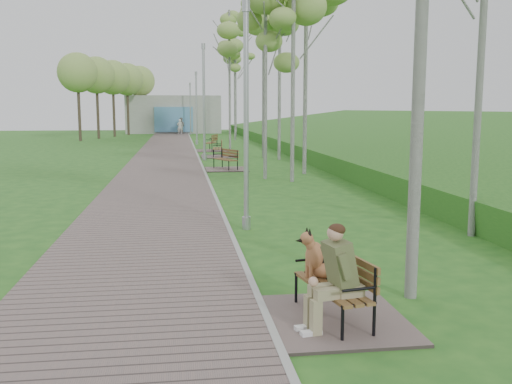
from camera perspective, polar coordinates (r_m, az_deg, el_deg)
The scene contains 22 objects.
ground at distance 12.55m, azimuth -2.75°, elevation -3.75°, with size 120.00×120.00×0.00m, color #255B1E.
walkway at distance 33.84m, azimuth -8.92°, elevation 3.82°, with size 3.50×67.00×0.04m, color #6E5D59.
kerb at distance 33.85m, azimuth -5.95°, elevation 3.89°, with size 0.10×67.00×0.05m, color #999993.
embankment at distance 34.87m, azimuth 14.29°, elevation 3.76°, with size 14.00×70.00×1.60m, color #45862A.
building_north at distance 63.21m, azimuth -8.23°, elevation 7.68°, with size 10.00×5.20×4.00m.
bench_main at distance 7.17m, azimuth 7.34°, elevation -9.64°, with size 1.73×1.92×1.51m.
bench_second at distance 24.74m, azimuth -3.06°, elevation 2.71°, with size 1.79×1.99×1.10m.
bench_third at distance 31.38m, azimuth -3.86°, elevation 3.91°, with size 1.88×2.09×1.15m.
bench_far at distance 35.96m, azimuth -4.54°, elevation 4.50°, with size 2.05×2.28×1.26m.
lamp_post_near at distance 12.28m, azimuth -0.99°, elevation 6.67°, with size 0.19×0.19×4.86m.
lamp_post_second at distance 29.26m, azimuth -5.22°, elevation 8.51°, with size 0.23×0.23×5.85m.
lamp_post_third at distance 42.65m, azimuth -5.97°, elevation 8.10°, with size 0.21×0.21×5.31m.
lamp_post_far at distance 59.13m, azimuth -6.58°, elevation 8.11°, with size 0.20×0.20×5.24m.
pedestrian_near at distance 58.99m, azimuth -7.62°, elevation 6.48°, with size 0.57×0.38×1.57m, color white.
pedestrian_far at distance 59.71m, azimuth -7.52°, elevation 6.57°, with size 0.83×0.65×1.71m, color gray.
birch_mid_a at distance 21.52m, azimuth 0.96°, elevation 15.87°, with size 2.27×2.27×6.94m.
birch_mid_b at distance 29.89m, azimuth 2.40°, elevation 17.98°, with size 2.50×2.50×9.73m.
birch_mid_c at distance 31.25m, azimuth 0.79°, elevation 17.91°, with size 2.68×2.68×9.96m.
birch_far_b at distance 37.01m, azimuth -2.69°, elevation 15.29°, with size 2.32×2.32×9.06m.
birch_far_c at distance 44.05m, azimuth -1.14°, elevation 16.26°, with size 2.57×2.57×11.08m.
birch_distant_a at distance 48.48m, azimuth -2.14°, elevation 13.55°, with size 2.32×2.32×8.96m.
birch_distant_b at distance 56.09m, azimuth -2.06°, elevation 13.92°, with size 2.68×2.68×10.29m.
Camera 1 is at (-1.06, -12.23, 2.63)m, focal length 40.00 mm.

